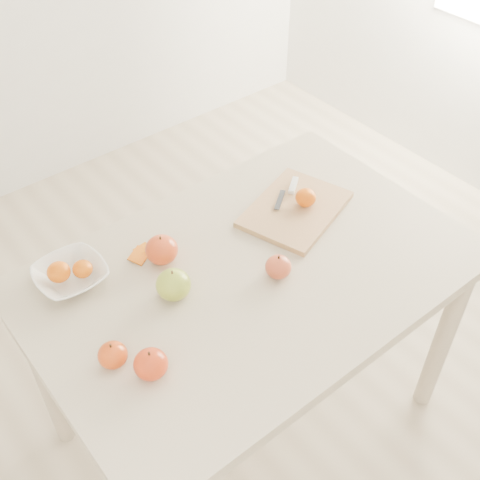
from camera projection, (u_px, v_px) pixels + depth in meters
ground at (249, 415)px, 2.15m from camera, size 3.50×3.50×0.00m
table at (251, 293)px, 1.70m from camera, size 1.20×0.80×0.75m
cutting_board at (295, 209)px, 1.80m from camera, size 0.38×0.32×0.02m
board_tangerine at (306, 197)px, 1.79m from camera, size 0.06×0.06×0.05m
fruit_bowl at (71, 276)px, 1.58m from camera, size 0.19×0.19×0.05m
bowl_tangerine_near at (59, 272)px, 1.56m from camera, size 0.06×0.06×0.05m
bowl_tangerine_far at (83, 269)px, 1.58m from camera, size 0.05×0.05×0.05m
orange_peel_a at (140, 257)px, 1.67m from camera, size 0.07×0.07×0.01m
orange_peel_b at (143, 249)px, 1.69m from camera, size 0.05×0.04×0.01m
paring_knife at (291, 188)px, 1.86m from camera, size 0.16×0.09×0.01m
apple_green at (173, 285)px, 1.54m from camera, size 0.09×0.09×0.08m
apple_red_d at (151, 364)px, 1.36m from camera, size 0.08×0.08×0.07m
apple_red_a at (162, 250)px, 1.63m from camera, size 0.09×0.09×0.08m
apple_red_b at (113, 355)px, 1.39m from camera, size 0.07×0.07×0.06m
apple_red_e at (278, 267)px, 1.60m from camera, size 0.07×0.07×0.06m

